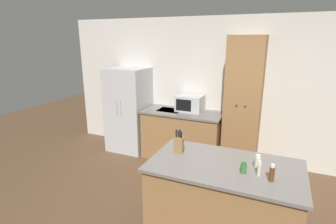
% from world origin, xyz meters
% --- Properties ---
extents(wall_back, '(7.20, 0.06, 2.60)m').
position_xyz_m(wall_back, '(0.00, 2.33, 1.30)').
color(wall_back, beige).
rests_on(wall_back, ground_plane).
extents(refrigerator, '(0.76, 0.71, 1.67)m').
position_xyz_m(refrigerator, '(-2.19, 1.96, 0.83)').
color(refrigerator, '#B7BABC').
rests_on(refrigerator, ground_plane).
extents(back_counter, '(1.49, 0.68, 0.92)m').
position_xyz_m(back_counter, '(-1.04, 1.98, 0.46)').
color(back_counter, olive).
rests_on(back_counter, ground_plane).
extents(pantry_cabinet, '(0.58, 0.54, 2.27)m').
position_xyz_m(pantry_cabinet, '(0.02, 2.04, 1.14)').
color(pantry_cabinet, olive).
rests_on(pantry_cabinet, ground_plane).
extents(kitchen_island, '(1.60, 0.93, 0.92)m').
position_xyz_m(kitchen_island, '(0.11, 0.17, 0.46)').
color(kitchen_island, olive).
rests_on(kitchen_island, ground_plane).
extents(microwave, '(0.47, 0.40, 0.29)m').
position_xyz_m(microwave, '(-0.94, 2.08, 1.06)').
color(microwave, '#B2B5B7').
rests_on(microwave, back_counter).
extents(knife_block, '(0.11, 0.07, 0.29)m').
position_xyz_m(knife_block, '(-0.45, 0.26, 1.02)').
color(knife_block, olive).
rests_on(knife_block, kitchen_island).
extents(spice_bottle_tall_dark, '(0.04, 0.04, 0.16)m').
position_xyz_m(spice_bottle_tall_dark, '(0.47, 0.07, 0.99)').
color(spice_bottle_tall_dark, beige).
rests_on(spice_bottle_tall_dark, kitchen_island).
extents(spice_bottle_short_red, '(0.05, 0.05, 0.17)m').
position_xyz_m(spice_bottle_short_red, '(0.58, 0.01, 1.00)').
color(spice_bottle_short_red, '#563319').
rests_on(spice_bottle_short_red, kitchen_island).
extents(spice_bottle_amber_oil, '(0.06, 0.06, 0.15)m').
position_xyz_m(spice_bottle_amber_oil, '(0.44, 0.23, 0.99)').
color(spice_bottle_amber_oil, beige).
rests_on(spice_bottle_amber_oil, kitchen_island).
extents(spice_bottle_green_herb, '(0.06, 0.06, 0.12)m').
position_xyz_m(spice_bottle_green_herb, '(0.32, 0.07, 0.97)').
color(spice_bottle_green_herb, '#337033').
rests_on(spice_bottle_green_herb, kitchen_island).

